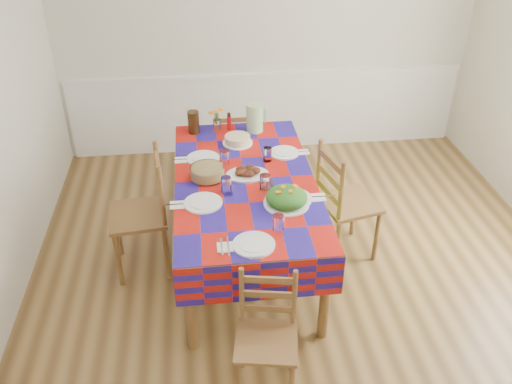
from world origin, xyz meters
TOP-DOWN VIEW (x-y plane):
  - room at (0.00, 0.00)m, footprint 4.58×5.08m
  - wainscot at (0.00, 2.48)m, footprint 4.41×0.06m
  - dining_table at (-0.45, 0.44)m, footprint 1.11×2.06m
  - setting_near_head at (-0.41, -0.37)m, footprint 0.46×0.31m
  - setting_left_near at (-0.73, 0.17)m, footprint 0.52×0.31m
  - setting_left_far at (-0.71, 0.76)m, footprint 0.51×0.30m
  - setting_right_near at (-0.19, 0.15)m, footprint 0.56×0.32m
  - setting_right_far at (-0.12, 0.78)m, footprint 0.48×0.28m
  - meat_platter at (-0.42, 0.49)m, footprint 0.34×0.25m
  - salad_platter at (-0.18, 0.05)m, footprint 0.34×0.34m
  - pasta_bowl at (-0.74, 0.49)m, footprint 0.27×0.27m
  - cake at (-0.45, 1.05)m, footprint 0.27×0.27m
  - serving_utensils at (-0.27, 0.31)m, footprint 0.16×0.36m
  - flower_vase at (-0.62, 1.31)m, footprint 0.15×0.12m
  - hot_sauce at (-0.50, 1.34)m, footprint 0.04×0.04m
  - green_pitcher at (-0.27, 1.29)m, footprint 0.15×0.15m
  - tea_pitcher at (-0.83, 1.32)m, footprint 0.10×0.10m
  - name_card at (-0.47, -0.54)m, footprint 0.09×0.03m
  - chair_near at (-0.44, -0.86)m, footprint 0.44×0.43m
  - chair_far at (-0.45, 1.75)m, footprint 0.38×0.36m
  - chair_left at (-1.27, 0.45)m, footprint 0.49×0.51m
  - chair_right at (0.37, 0.43)m, footprint 0.53×0.55m

SIDE VIEW (x-z plane):
  - chair_far at x=-0.45m, z-range -0.01..0.84m
  - chair_near at x=-0.44m, z-range -0.01..0.86m
  - wainscot at x=0.00m, z-range 0.03..0.95m
  - chair_right at x=0.37m, z-range -0.01..1.03m
  - chair_left at x=-1.27m, z-range -0.01..1.05m
  - dining_table at x=-0.45m, z-range 0.31..1.11m
  - serving_utensils at x=-0.27m, z-range 0.80..0.81m
  - name_card at x=-0.47m, z-range 0.80..0.82m
  - meat_platter at x=-0.42m, z-range 0.79..0.86m
  - setting_right_far at x=-0.12m, z-range 0.77..0.89m
  - setting_left_far at x=-0.71m, z-range 0.76..0.90m
  - setting_near_head at x=-0.41m, z-range 0.76..0.90m
  - setting_left_near at x=-0.73m, z-range 0.76..0.90m
  - setting_right_near at x=-0.19m, z-range 0.76..0.90m
  - cake at x=-0.45m, z-range 0.80..0.87m
  - pasta_bowl at x=-0.74m, z-range 0.80..0.90m
  - salad_platter at x=-0.18m, z-range 0.78..0.93m
  - hot_sauce at x=-0.50m, z-range 0.80..0.97m
  - flower_vase at x=-0.62m, z-range 0.78..1.02m
  - tea_pitcher at x=-0.83m, z-range 0.80..1.01m
  - green_pitcher at x=-0.27m, z-range 0.80..1.06m
  - room at x=0.00m, z-range -0.04..2.74m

